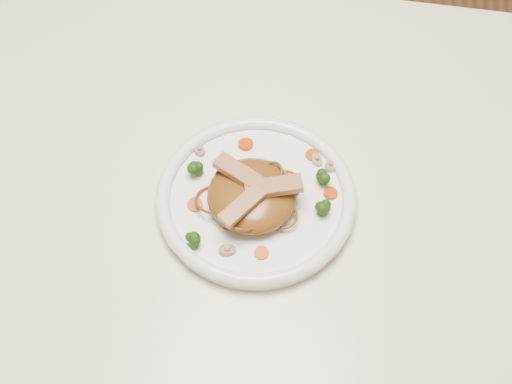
# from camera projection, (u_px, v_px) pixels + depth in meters

# --- Properties ---
(ground) EXTENTS (4.00, 4.00, 0.00)m
(ground) POSITION_uv_depth(u_px,v_px,m) (241.00, 346.00, 1.62)
(ground) COLOR brown
(ground) RESTS_ON ground
(table) EXTENTS (1.20, 0.80, 0.75)m
(table) POSITION_uv_depth(u_px,v_px,m) (233.00, 201.00, 1.08)
(table) COLOR white
(table) RESTS_ON ground
(plate) EXTENTS (0.29, 0.29, 0.02)m
(plate) POSITION_uv_depth(u_px,v_px,m) (256.00, 201.00, 0.95)
(plate) COLOR white
(plate) RESTS_ON table
(noodle_mound) EXTENTS (0.12, 0.12, 0.04)m
(noodle_mound) POSITION_uv_depth(u_px,v_px,m) (252.00, 195.00, 0.92)
(noodle_mound) COLOR brown
(noodle_mound) RESTS_ON plate
(chicken_a) EXTENTS (0.08, 0.05, 0.01)m
(chicken_a) POSITION_uv_depth(u_px,v_px,m) (274.00, 187.00, 0.90)
(chicken_a) COLOR tan
(chicken_a) RESTS_ON noodle_mound
(chicken_b) EXTENTS (0.08, 0.05, 0.01)m
(chicken_b) POSITION_uv_depth(u_px,v_px,m) (240.00, 173.00, 0.91)
(chicken_b) COLOR tan
(chicken_b) RESTS_ON noodle_mound
(chicken_c) EXTENTS (0.06, 0.07, 0.01)m
(chicken_c) POSITION_uv_depth(u_px,v_px,m) (242.00, 206.00, 0.88)
(chicken_c) COLOR tan
(chicken_c) RESTS_ON noodle_mound
(broccoli_0) EXTENTS (0.04, 0.04, 0.03)m
(broccoli_0) POSITION_uv_depth(u_px,v_px,m) (324.00, 175.00, 0.94)
(broccoli_0) COLOR #1E480F
(broccoli_0) RESTS_ON plate
(broccoli_1) EXTENTS (0.03, 0.03, 0.03)m
(broccoli_1) POSITION_uv_depth(u_px,v_px,m) (198.00, 166.00, 0.95)
(broccoli_1) COLOR #1E480F
(broccoli_1) RESTS_ON plate
(broccoli_2) EXTENTS (0.03, 0.03, 0.03)m
(broccoli_2) POSITION_uv_depth(u_px,v_px,m) (191.00, 240.00, 0.89)
(broccoli_2) COLOR #1E480F
(broccoli_2) RESTS_ON plate
(broccoli_3) EXTENTS (0.03, 0.03, 0.03)m
(broccoli_3) POSITION_uv_depth(u_px,v_px,m) (323.00, 207.00, 0.92)
(broccoli_3) COLOR #1E480F
(broccoli_3) RESTS_ON plate
(carrot_0) EXTENTS (0.02, 0.02, 0.00)m
(carrot_0) POSITION_uv_depth(u_px,v_px,m) (312.00, 155.00, 0.98)
(carrot_0) COLOR #B93A06
(carrot_0) RESTS_ON plate
(carrot_1) EXTENTS (0.02, 0.02, 0.00)m
(carrot_1) POSITION_uv_depth(u_px,v_px,m) (195.00, 205.00, 0.93)
(carrot_1) COLOR #B93A06
(carrot_1) RESTS_ON plate
(carrot_2) EXTENTS (0.02, 0.02, 0.00)m
(carrot_2) POSITION_uv_depth(u_px,v_px,m) (330.00, 193.00, 0.94)
(carrot_2) COLOR #B93A06
(carrot_2) RESTS_ON plate
(carrot_3) EXTENTS (0.02, 0.02, 0.00)m
(carrot_3) POSITION_uv_depth(u_px,v_px,m) (246.00, 144.00, 0.99)
(carrot_3) COLOR #B93A06
(carrot_3) RESTS_ON plate
(carrot_4) EXTENTS (0.02, 0.02, 0.00)m
(carrot_4) POSITION_uv_depth(u_px,v_px,m) (262.00, 253.00, 0.89)
(carrot_4) COLOR #B93A06
(carrot_4) RESTS_ON plate
(mushroom_0) EXTENTS (0.03, 0.03, 0.01)m
(mushroom_0) POSITION_uv_depth(u_px,v_px,m) (227.00, 250.00, 0.89)
(mushroom_0) COLOR tan
(mushroom_0) RESTS_ON plate
(mushroom_1) EXTENTS (0.03, 0.03, 0.01)m
(mushroom_1) POSITION_uv_depth(u_px,v_px,m) (331.00, 165.00, 0.97)
(mushroom_1) COLOR tan
(mushroom_1) RESTS_ON plate
(mushroom_2) EXTENTS (0.03, 0.03, 0.01)m
(mushroom_2) POSITION_uv_depth(u_px,v_px,m) (199.00, 150.00, 0.98)
(mushroom_2) COLOR tan
(mushroom_2) RESTS_ON plate
(mushroom_3) EXTENTS (0.03, 0.03, 0.01)m
(mushroom_3) POSITION_uv_depth(u_px,v_px,m) (317.00, 160.00, 0.97)
(mushroom_3) COLOR tan
(mushroom_3) RESTS_ON plate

